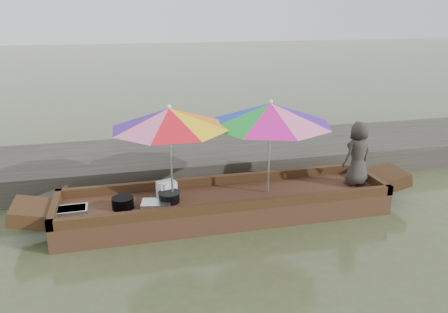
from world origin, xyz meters
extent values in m
plane|color=#42492C|center=(0.00, 0.00, 0.00)|extent=(80.00, 80.00, 0.00)
cube|color=#2D2B26|center=(0.00, 2.20, 0.25)|extent=(22.00, 2.20, 0.50)
cube|color=#331F12|center=(0.00, 0.00, 0.17)|extent=(5.33, 1.20, 0.35)
cylinder|color=black|center=(-1.62, -0.06, 0.44)|extent=(0.33, 0.33, 0.17)
cube|color=silver|center=(-2.36, -0.08, 0.39)|extent=(0.45, 0.32, 0.09)
cube|color=silver|center=(-1.12, -0.07, 0.38)|extent=(0.50, 0.39, 0.06)
cylinder|color=black|center=(-0.91, 0.00, 0.43)|extent=(0.32, 0.32, 0.15)
cube|color=silver|center=(-0.92, 0.21, 0.48)|extent=(0.34, 0.30, 0.26)
imported|color=#322C29|center=(2.31, -0.02, 0.91)|extent=(0.63, 0.51, 1.12)
camera|label=1|loc=(-1.56, -6.31, 3.22)|focal=35.00mm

